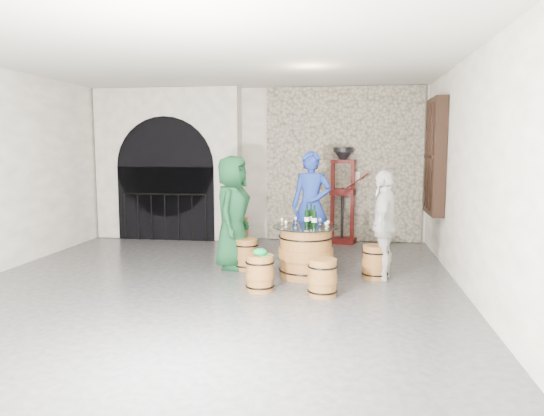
# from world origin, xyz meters

# --- Properties ---
(ground) EXTENTS (8.00, 8.00, 0.00)m
(ground) POSITION_xyz_m (0.00, 0.00, 0.00)
(ground) COLOR #2F2F32
(ground) RESTS_ON ground
(wall_back) EXTENTS (8.00, 0.00, 8.00)m
(wall_back) POSITION_xyz_m (0.00, 4.00, 1.60)
(wall_back) COLOR white
(wall_back) RESTS_ON ground
(wall_front) EXTENTS (8.00, 0.00, 8.00)m
(wall_front) POSITION_xyz_m (0.00, -4.00, 1.60)
(wall_front) COLOR white
(wall_front) RESTS_ON ground
(wall_right) EXTENTS (0.00, 8.00, 8.00)m
(wall_right) POSITION_xyz_m (3.50, 0.00, 1.60)
(wall_right) COLOR white
(wall_right) RESTS_ON ground
(ceiling) EXTENTS (8.00, 8.00, 0.00)m
(ceiling) POSITION_xyz_m (0.00, 0.00, 3.20)
(ceiling) COLOR beige
(ceiling) RESTS_ON wall_back
(stone_facing_panel) EXTENTS (3.20, 0.12, 3.18)m
(stone_facing_panel) POSITION_xyz_m (1.80, 3.94, 1.60)
(stone_facing_panel) COLOR #AAA087
(stone_facing_panel) RESTS_ON ground
(arched_opening) EXTENTS (3.10, 0.60, 3.19)m
(arched_opening) POSITION_xyz_m (-1.90, 3.74, 1.58)
(arched_opening) COLOR white
(arched_opening) RESTS_ON ground
(shuttered_window) EXTENTS (0.23, 1.10, 2.00)m
(shuttered_window) POSITION_xyz_m (3.38, 2.40, 1.80)
(shuttered_window) COLOR black
(shuttered_window) RESTS_ON wall_right
(barrel_table) EXTENTS (1.01, 1.01, 0.78)m
(barrel_table) POSITION_xyz_m (1.29, 0.81, 0.39)
(barrel_table) COLOR brown
(barrel_table) RESTS_ON ground
(barrel_stool_left) EXTENTS (0.40, 0.40, 0.50)m
(barrel_stool_left) POSITION_xyz_m (0.30, 1.13, 0.25)
(barrel_stool_left) COLOR brown
(barrel_stool_left) RESTS_ON ground
(barrel_stool_far) EXTENTS (0.40, 0.40, 0.50)m
(barrel_stool_far) POSITION_xyz_m (1.28, 1.85, 0.25)
(barrel_stool_far) COLOR brown
(barrel_stool_far) RESTS_ON ground
(barrel_stool_right) EXTENTS (0.40, 0.40, 0.50)m
(barrel_stool_right) POSITION_xyz_m (2.33, 0.86, 0.25)
(barrel_stool_right) COLOR brown
(barrel_stool_right) RESTS_ON ground
(barrel_stool_near_right) EXTENTS (0.40, 0.40, 0.50)m
(barrel_stool_near_right) POSITION_xyz_m (1.60, -0.19, 0.25)
(barrel_stool_near_right) COLOR brown
(barrel_stool_near_right) RESTS_ON ground
(barrel_stool_near_left) EXTENTS (0.40, 0.40, 0.50)m
(barrel_stool_near_left) POSITION_xyz_m (0.73, -0.07, 0.25)
(barrel_stool_near_left) COLOR brown
(barrel_stool_near_left) RESTS_ON ground
(green_cap) EXTENTS (0.24, 0.19, 0.11)m
(green_cap) POSITION_xyz_m (0.74, -0.07, 0.54)
(green_cap) COLOR #0B7C35
(green_cap) RESTS_ON barrel_stool_near_left
(person_green) EXTENTS (0.66, 0.94, 1.83)m
(person_green) POSITION_xyz_m (0.06, 1.21, 0.92)
(person_green) COLOR #103A1E
(person_green) RESTS_ON ground
(person_blue) EXTENTS (0.74, 0.53, 1.90)m
(person_blue) POSITION_xyz_m (1.28, 1.99, 0.95)
(person_blue) COLOR navy
(person_blue) RESTS_ON ground
(person_white) EXTENTS (0.62, 1.02, 1.63)m
(person_white) POSITION_xyz_m (2.45, 0.87, 0.82)
(person_white) COLOR silver
(person_white) RESTS_ON ground
(wine_bottle_left) EXTENTS (0.08, 0.08, 0.32)m
(wine_bottle_left) POSITION_xyz_m (1.30, 0.87, 0.91)
(wine_bottle_left) COLOR black
(wine_bottle_left) RESTS_ON barrel_table
(wine_bottle_center) EXTENTS (0.08, 0.08, 0.32)m
(wine_bottle_center) POSITION_xyz_m (1.42, 0.78, 0.91)
(wine_bottle_center) COLOR black
(wine_bottle_center) RESTS_ON barrel_table
(wine_bottle_right) EXTENTS (0.08, 0.08, 0.32)m
(wine_bottle_right) POSITION_xyz_m (1.35, 0.97, 0.91)
(wine_bottle_right) COLOR black
(wine_bottle_right) RESTS_ON barrel_table
(tasting_glass_a) EXTENTS (0.05, 0.05, 0.10)m
(tasting_glass_a) POSITION_xyz_m (1.00, 0.68, 0.83)
(tasting_glass_a) COLOR #C58526
(tasting_glass_a) RESTS_ON barrel_table
(tasting_glass_b) EXTENTS (0.05, 0.05, 0.10)m
(tasting_glass_b) POSITION_xyz_m (1.62, 0.79, 0.83)
(tasting_glass_b) COLOR #C58526
(tasting_glass_b) RESTS_ON barrel_table
(tasting_glass_c) EXTENTS (0.05, 0.05, 0.10)m
(tasting_glass_c) POSITION_xyz_m (1.10, 1.12, 0.83)
(tasting_glass_c) COLOR #C58526
(tasting_glass_c) RESTS_ON barrel_table
(tasting_glass_d) EXTENTS (0.05, 0.05, 0.10)m
(tasting_glass_d) POSITION_xyz_m (1.49, 1.00, 0.83)
(tasting_glass_d) COLOR #C58526
(tasting_glass_d) RESTS_ON barrel_table
(tasting_glass_e) EXTENTS (0.05, 0.05, 0.10)m
(tasting_glass_e) POSITION_xyz_m (1.60, 0.62, 0.83)
(tasting_glass_e) COLOR #C58526
(tasting_glass_e) RESTS_ON barrel_table
(tasting_glass_f) EXTENTS (0.05, 0.05, 0.10)m
(tasting_glass_f) POSITION_xyz_m (0.91, 0.94, 0.83)
(tasting_glass_f) COLOR #C58526
(tasting_glass_f) RESTS_ON barrel_table
(side_barrel) EXTENTS (0.45, 0.45, 0.60)m
(side_barrel) POSITION_xyz_m (-0.23, 2.89, 0.30)
(side_barrel) COLOR brown
(side_barrel) RESTS_ON ground
(corking_press) EXTENTS (0.82, 0.53, 1.96)m
(corking_press) POSITION_xyz_m (1.80, 3.70, 1.14)
(corking_press) COLOR #52120D
(corking_press) RESTS_ON ground
(control_box) EXTENTS (0.18, 0.10, 0.22)m
(control_box) POSITION_xyz_m (2.05, 3.86, 1.35)
(control_box) COLOR silver
(control_box) RESTS_ON wall_back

